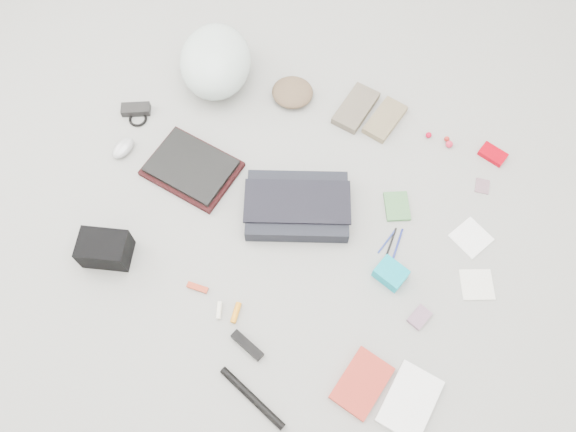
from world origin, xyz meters
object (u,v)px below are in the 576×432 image
(camera_bag, at_px, (105,249))
(book_red, at_px, (362,383))
(bike_helmet, at_px, (215,61))
(accordion_wallet, at_px, (391,274))
(laptop, at_px, (191,166))
(messenger_bag, at_px, (297,206))

(camera_bag, bearing_deg, book_red, -20.93)
(camera_bag, bearing_deg, bike_helmet, 72.35)
(camera_bag, height_order, accordion_wallet, camera_bag)
(camera_bag, distance_m, book_red, 1.02)
(book_red, bearing_deg, bike_helmet, 148.03)
(laptop, distance_m, book_red, 1.04)
(bike_helmet, bearing_deg, messenger_bag, -61.08)
(camera_bag, bearing_deg, messenger_bag, 21.04)
(accordion_wallet, bearing_deg, book_red, -67.37)
(messenger_bag, xyz_separation_m, laptop, (-0.45, 0.02, 0.00))
(bike_helmet, bearing_deg, book_red, -65.93)
(laptop, bearing_deg, bike_helmet, 111.01)
(messenger_bag, xyz_separation_m, accordion_wallet, (0.41, -0.13, -0.01))
(bike_helmet, distance_m, camera_bag, 0.90)
(camera_bag, xyz_separation_m, book_red, (1.02, -0.11, -0.05))
(laptop, relative_size, book_red, 1.52)
(laptop, xyz_separation_m, book_red, (0.88, -0.55, -0.02))
(laptop, xyz_separation_m, accordion_wallet, (0.86, -0.15, -0.01))
(book_red, bearing_deg, camera_bag, -172.12)
(laptop, relative_size, camera_bag, 1.79)
(messenger_bag, height_order, accordion_wallet, messenger_bag)
(laptop, distance_m, bike_helmet, 0.47)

